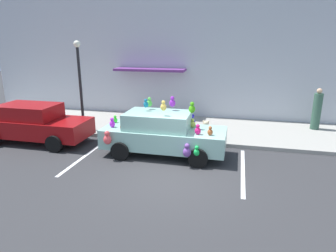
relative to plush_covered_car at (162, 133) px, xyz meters
name	(u,v)px	position (x,y,z in m)	size (l,w,h in m)	color
ground_plane	(171,177)	(0.71, -1.75, -0.80)	(60.00, 60.00, 0.00)	#2D2D30
sidewalk	(195,129)	(0.71, 3.25, -0.73)	(24.00, 4.00, 0.15)	gray
storefront_building	(203,57)	(0.68, 5.39, 2.39)	(24.00, 1.25, 6.40)	#B2B7C1
parking_stripe_front	(243,170)	(2.83, -0.75, -0.80)	(0.12, 3.60, 0.01)	silver
parking_stripe_rear	(86,155)	(-2.65, -0.75, -0.80)	(0.12, 3.60, 0.01)	silver
plush_covered_car	(162,133)	(0.00, 0.00, 0.00)	(4.33, 2.00, 2.07)	#8CBBAF
parked_sedan_behind	(34,123)	(-5.33, 0.13, -0.01)	(4.36, 1.87, 1.54)	maroon
teddy_bear_on_sidewalk	(206,129)	(1.32, 2.02, -0.34)	(0.35, 0.29, 0.67)	beige
street_lamp_post	(80,76)	(-4.09, 1.75, 1.69)	(0.28, 0.28, 3.82)	black
pedestrian_near_shopfront	(317,110)	(5.95, 4.20, 0.20)	(0.37, 0.37, 1.83)	#335745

